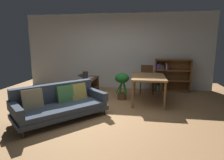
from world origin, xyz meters
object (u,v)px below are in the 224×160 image
Objects in this scene: dining_table at (148,79)px; bookshelf at (169,75)px; fabric_couch at (59,103)px; media_console at (88,88)px; dining_chair_near at (147,77)px; potted_floor_plant at (122,82)px; desk_speaker at (85,76)px; open_laptop at (86,77)px.

bookshelf is at bearing 62.29° from dining_table.
fabric_couch is at bearing -143.28° from dining_table.
dining_chair_near is at bearing 23.82° from media_console.
fabric_couch is 2.20× the size of dining_chair_near.
bookshelf reaches higher than dining_table.
bookshelf is (0.79, 0.42, 0.01)m from dining_chair_near.
dining_chair_near is at bearing 50.11° from potted_floor_plant.
potted_floor_plant is 0.85× the size of dining_chair_near.
media_console is 4.73× the size of desk_speaker.
desk_speaker is 1.10m from potted_floor_plant.
dining_chair_near reaches higher than open_laptop.
dining_chair_near is at bearing 29.01° from desk_speaker.
bookshelf is (2.78, 2.96, 0.20)m from fabric_couch.
potted_floor_plant is 2.02m from bookshelf.
bookshelf reaches higher than fabric_couch.
dining_table is 1.08× the size of bookshelf.
media_console is 2.88m from bookshelf.
open_laptop is (-0.11, 0.18, 0.32)m from media_console.
media_console is 1.89m from dining_table.
open_laptop reaches higher than media_console.
bookshelf is at bearing 25.13° from media_console.
potted_floor_plant reaches higher than fabric_couch.
open_laptop is 0.37× the size of bookshelf.
dining_chair_near reaches higher than fabric_couch.
fabric_couch is at bearing -126.92° from potted_floor_plant.
open_laptop is 0.48× the size of dining_chair_near.
desk_speaker is 0.20× the size of dining_table.
media_console is 1.34× the size of dining_chair_near.
fabric_couch is at bearing -133.12° from bookshelf.
dining_chair_near is 0.77× the size of bookshelf.
dining_table is 1.06m from dining_chair_near.
fabric_couch is at bearing -95.92° from desk_speaker.
dining_table is at bearing -7.84° from media_console.
bookshelf reaches higher than open_laptop.
desk_speaker is at bearing -95.29° from media_console.
fabric_couch is at bearing -92.18° from open_laptop.
fabric_couch is at bearing -127.99° from dining_chair_near.
open_laptop is 1.20m from potted_floor_plant.
bookshelf is at bearing 46.88° from fabric_couch.
potted_floor_plant is at bearing -4.94° from media_console.
dining_table is (1.84, -0.04, -0.02)m from desk_speaker.
media_console is at bearing -154.87° from bookshelf.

